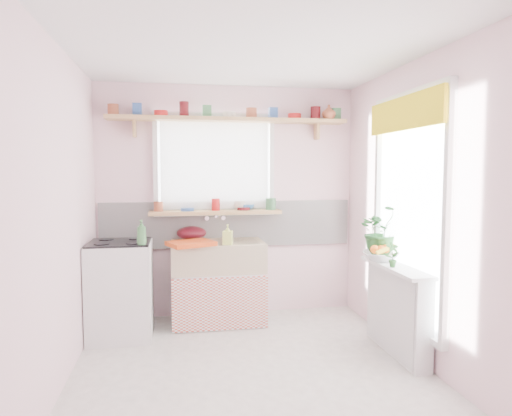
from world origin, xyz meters
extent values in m
plane|color=white|center=(0.00, 0.00, 0.00)|extent=(3.20, 3.20, 0.00)
plane|color=white|center=(0.00, 0.00, 2.50)|extent=(3.20, 3.20, 0.00)
plane|color=#FCD3DC|center=(0.00, 1.60, 1.25)|extent=(2.80, 0.00, 2.80)
plane|color=#FCD3DC|center=(0.00, -1.60, 1.25)|extent=(2.80, 0.00, 2.80)
plane|color=#FCD3DC|center=(-1.40, 0.00, 1.25)|extent=(0.00, 3.20, 3.20)
plane|color=#FCD3DC|center=(1.40, 0.00, 1.25)|extent=(0.00, 3.20, 3.20)
cube|color=white|center=(0.00, 1.59, 1.00)|extent=(2.74, 0.03, 0.50)
cube|color=pink|center=(0.00, 1.58, 0.80)|extent=(2.74, 0.02, 0.12)
cube|color=white|center=(-0.15, 1.60, 1.65)|extent=(1.20, 0.01, 1.00)
cube|color=white|center=(-0.15, 1.53, 1.65)|extent=(1.15, 0.02, 0.95)
cube|color=white|center=(1.40, 0.20, 1.25)|extent=(0.01, 1.10, 1.90)
cube|color=yellow|center=(1.31, 0.20, 2.06)|extent=(0.03, 1.20, 0.28)
cube|color=white|center=(-0.15, 1.30, 0.28)|extent=(0.85, 0.55, 0.55)
cube|color=#C94C3B|center=(-0.15, 1.02, 0.28)|extent=(0.95, 0.02, 0.53)
cube|color=beige|center=(-0.15, 1.30, 0.70)|extent=(0.95, 0.55, 0.30)
cylinder|color=silver|center=(-0.15, 1.55, 1.10)|extent=(0.03, 0.22, 0.03)
cube|color=white|center=(-1.10, 1.05, 0.45)|extent=(0.58, 0.58, 0.90)
cube|color=black|center=(-1.10, 1.05, 0.91)|extent=(0.56, 0.56, 0.02)
cylinder|color=black|center=(-1.24, 0.91, 0.92)|extent=(0.14, 0.14, 0.01)
cylinder|color=black|center=(-0.96, 0.91, 0.92)|extent=(0.14, 0.14, 0.01)
cylinder|color=black|center=(-1.24, 1.19, 0.92)|extent=(0.14, 0.14, 0.01)
cylinder|color=black|center=(-0.96, 1.19, 0.92)|extent=(0.14, 0.14, 0.01)
cube|color=white|center=(1.30, 0.20, 0.38)|extent=(0.15, 0.90, 0.75)
cube|color=white|center=(1.27, 0.20, 0.76)|extent=(0.22, 0.95, 0.03)
cube|color=tan|center=(-0.15, 1.48, 1.14)|extent=(1.40, 0.22, 0.04)
cube|color=tan|center=(0.00, 1.47, 2.12)|extent=(2.52, 0.24, 0.04)
cylinder|color=#A55133|center=(-1.18, 1.47, 2.20)|extent=(0.11, 0.11, 0.12)
cylinder|color=#3359A5|center=(-0.94, 1.47, 2.20)|extent=(0.11, 0.11, 0.12)
cylinder|color=red|center=(-0.71, 1.47, 2.17)|extent=(0.11, 0.11, 0.06)
cylinder|color=#590F14|center=(-0.47, 1.47, 2.20)|extent=(0.11, 0.11, 0.12)
cylinder|color=#3F7F4C|center=(-0.24, 1.47, 2.20)|extent=(0.11, 0.11, 0.12)
cylinder|color=silver|center=(0.00, 1.47, 2.17)|extent=(0.11, 0.11, 0.06)
cylinder|color=#A55133|center=(0.24, 1.47, 2.20)|extent=(0.11, 0.11, 0.12)
cylinder|color=#3359A5|center=(0.47, 1.47, 2.20)|extent=(0.11, 0.11, 0.12)
cylinder|color=red|center=(0.71, 1.47, 2.17)|extent=(0.11, 0.11, 0.06)
cylinder|color=#590F14|center=(0.94, 1.47, 2.20)|extent=(0.11, 0.11, 0.12)
cylinder|color=#3F7F4C|center=(1.18, 1.47, 2.20)|extent=(0.11, 0.11, 0.12)
cylinder|color=#A55133|center=(-0.77, 1.48, 1.22)|extent=(0.11, 0.11, 0.12)
cylinder|color=#3359A5|center=(-0.46, 1.48, 1.22)|extent=(0.11, 0.11, 0.12)
cylinder|color=red|center=(-0.15, 1.48, 1.19)|extent=(0.11, 0.11, 0.06)
cylinder|color=#590F14|center=(0.16, 1.48, 1.22)|extent=(0.11, 0.11, 0.12)
cylinder|color=#3F7F4C|center=(0.47, 1.48, 1.22)|extent=(0.11, 0.11, 0.12)
cube|color=#DE4613|center=(-0.43, 1.10, 0.87)|extent=(0.51, 0.46, 0.04)
ellipsoid|color=#560E1A|center=(-0.41, 1.50, 0.92)|extent=(0.33, 0.33, 0.14)
imported|color=#245A27|center=(1.33, 0.60, 1.02)|extent=(0.46, 0.40, 0.49)
imported|color=silver|center=(1.24, 0.43, 0.81)|extent=(0.41, 0.41, 0.08)
imported|color=#2B6126|center=(1.21, 0.14, 0.88)|extent=(0.11, 0.08, 0.21)
imported|color=#D9ED69|center=(-0.07, 1.10, 0.95)|extent=(0.11, 0.12, 0.20)
imported|color=beige|center=(0.11, 1.51, 1.21)|extent=(0.15, 0.15, 0.10)
imported|color=teal|center=(0.18, 1.54, 1.19)|extent=(0.24, 0.24, 0.06)
imported|color=#A65433|center=(1.08, 1.41, 2.22)|extent=(0.19, 0.19, 0.15)
imported|color=#3F7E43|center=(-0.88, 0.83, 1.03)|extent=(0.11, 0.11, 0.23)
sphere|color=orange|center=(1.24, 0.43, 0.87)|extent=(0.08, 0.08, 0.08)
sphere|color=orange|center=(1.30, 0.46, 0.87)|extent=(0.08, 0.08, 0.08)
sphere|color=orange|center=(1.19, 0.45, 0.87)|extent=(0.08, 0.08, 0.08)
cylinder|color=yellow|center=(1.26, 0.38, 0.88)|extent=(0.18, 0.04, 0.10)
camera|label=1|loc=(-0.58, -3.37, 1.58)|focal=32.00mm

